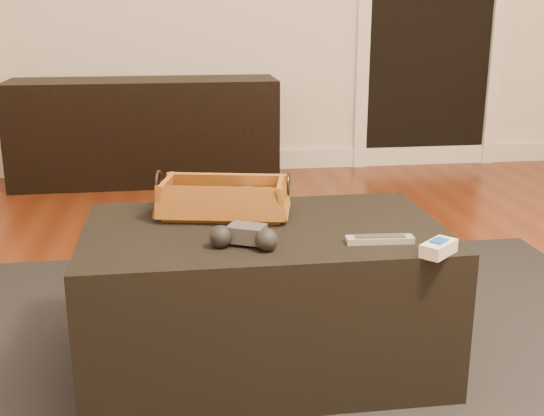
{
  "coord_description": "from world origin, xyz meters",
  "views": [
    {
      "loc": [
        -0.35,
        -1.6,
        1.02
      ],
      "look_at": [
        -0.1,
        0.18,
        0.49
      ],
      "focal_mm": 45.0,
      "sensor_mm": 36.0,
      "label": 1
    }
  ],
  "objects": [
    {
      "name": "floor",
      "position": [
        0.0,
        0.0,
        -0.01
      ],
      "size": [
        5.0,
        5.5,
        0.01
      ],
      "primitive_type": "cube",
      "color": "brown",
      "rests_on": "ground"
    },
    {
      "name": "media_cabinet",
      "position": [
        -0.53,
        2.51,
        0.31
      ],
      "size": [
        1.57,
        0.45,
        0.61
      ],
      "primitive_type": "cube",
      "color": "black",
      "rests_on": "floor"
    },
    {
      "name": "baseboard",
      "position": [
        0.0,
        2.73,
        0.06
      ],
      "size": [
        5.0,
        0.04,
        0.12
      ],
      "primitive_type": "cube",
      "color": "white",
      "rests_on": "floor"
    },
    {
      "name": "door_jamb_left",
      "position": [
        0.85,
        2.72,
        1.02
      ],
      "size": [
        0.08,
        0.05,
        2.05
      ],
      "primitive_type": "cube",
      "color": "white",
      "rests_on": "floor"
    },
    {
      "name": "door_jamb_right",
      "position": [
        1.75,
        2.72,
        1.02
      ],
      "size": [
        0.08,
        0.05,
        2.05
      ],
      "primitive_type": "cube",
      "color": "white",
      "rests_on": "floor"
    },
    {
      "name": "cream_gadget",
      "position": [
        0.28,
        -0.08,
        0.45
      ],
      "size": [
        0.11,
        0.11,
        0.04
      ],
      "color": "silver",
      "rests_on": "ottoman"
    },
    {
      "name": "area_rug",
      "position": [
        -0.12,
        0.15,
        0.01
      ],
      "size": [
        2.6,
        2.0,
        0.01
      ],
      "primitive_type": "cube",
      "color": "black",
      "rests_on": "floor"
    },
    {
      "name": "cloth_bundle",
      "position": [
        -0.12,
        0.33,
        0.47
      ],
      "size": [
        0.12,
        0.11,
        0.06
      ],
      "primitive_type": "cube",
      "rotation": [
        0.0,
        0.0,
        -0.39
      ],
      "color": "tan",
      "rests_on": "wicker_basket"
    },
    {
      "name": "silver_remote",
      "position": [
        0.16,
        0.02,
        0.44
      ],
      "size": [
        0.18,
        0.05,
        0.02
      ],
      "color": "#A0A3A8",
      "rests_on": "ottoman"
    },
    {
      "name": "tv_remote",
      "position": [
        -0.24,
        0.31,
        0.46
      ],
      "size": [
        0.21,
        0.07,
        0.02
      ],
      "primitive_type": "cube",
      "rotation": [
        0.0,
        0.0,
        -0.11
      ],
      "color": "black",
      "rests_on": "wicker_basket"
    },
    {
      "name": "wicker_basket",
      "position": [
        -0.22,
        0.32,
        0.48
      ],
      "size": [
        0.41,
        0.27,
        0.13
      ],
      "color": "brown",
      "rests_on": "ottoman"
    },
    {
      "name": "doorway_opening",
      "position": [
        1.3,
        2.73,
        1.02
      ],
      "size": [
        0.82,
        0.02,
        2.0
      ],
      "primitive_type": "cube",
      "color": "black",
      "rests_on": "floor"
    },
    {
      "name": "game_controller",
      "position": [
        -0.19,
        0.04,
        0.46
      ],
      "size": [
        0.19,
        0.14,
        0.06
      ],
      "color": "#37373A",
      "rests_on": "ottoman"
    },
    {
      "name": "ottoman",
      "position": [
        -0.12,
        0.2,
        0.22
      ],
      "size": [
        1.0,
        0.6,
        0.42
      ],
      "primitive_type": "cube",
      "color": "black",
      "rests_on": "area_rug"
    }
  ]
}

